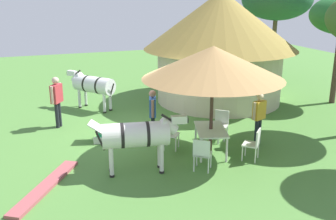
{
  "coord_description": "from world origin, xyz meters",
  "views": [
    {
      "loc": [
        11.53,
        -3.46,
        4.55
      ],
      "look_at": [
        0.71,
        0.44,
        1.0
      ],
      "focal_mm": 41.99,
      "sensor_mm": 36.0,
      "label": 1
    }
  ],
  "objects_px": {
    "patio_chair_east_end": "(254,142)",
    "standing_watcher": "(57,97)",
    "guest_behind_table": "(153,111)",
    "guest_beside_umbrella": "(259,114)",
    "striped_lounge_chair": "(103,133)",
    "patio_chair_west_end": "(169,132)",
    "thatched_hut": "(220,42)",
    "patio_chair_near_lawn": "(221,123)",
    "patio_chair_near_hut": "(202,153)",
    "shade_umbrella": "(213,63)",
    "zebra_by_umbrella": "(93,85)",
    "patio_dining_table": "(211,132)",
    "zebra_nearest_camera": "(138,135)"
  },
  "relations": [
    {
      "from": "thatched_hut",
      "to": "patio_chair_near_lawn",
      "type": "relative_size",
      "value": 6.97
    },
    {
      "from": "patio_dining_table",
      "to": "patio_chair_near_hut",
      "type": "relative_size",
      "value": 1.78
    },
    {
      "from": "patio_chair_east_end",
      "to": "standing_watcher",
      "type": "distance_m",
      "value": 6.72
    },
    {
      "from": "patio_chair_near_lawn",
      "to": "patio_chair_near_hut",
      "type": "height_order",
      "value": "same"
    },
    {
      "from": "shade_umbrella",
      "to": "patio_chair_east_end",
      "type": "xyz_separation_m",
      "value": [
        0.86,
        0.9,
        -2.12
      ]
    },
    {
      "from": "patio_chair_near_hut",
      "to": "striped_lounge_chair",
      "type": "distance_m",
      "value": 3.6
    },
    {
      "from": "patio_chair_east_end",
      "to": "patio_chair_west_end",
      "type": "relative_size",
      "value": 1.0
    },
    {
      "from": "patio_dining_table",
      "to": "striped_lounge_chair",
      "type": "relative_size",
      "value": 1.69
    },
    {
      "from": "thatched_hut",
      "to": "standing_watcher",
      "type": "bearing_deg",
      "value": -79.85
    },
    {
      "from": "zebra_nearest_camera",
      "to": "patio_dining_table",
      "type": "bearing_deg",
      "value": 111.83
    },
    {
      "from": "zebra_nearest_camera",
      "to": "standing_watcher",
      "type": "bearing_deg",
      "value": -149.35
    },
    {
      "from": "patio_chair_west_end",
      "to": "patio_chair_near_lawn",
      "type": "bearing_deg",
      "value": 131.75
    },
    {
      "from": "guest_behind_table",
      "to": "striped_lounge_chair",
      "type": "bearing_deg",
      "value": -90.33
    },
    {
      "from": "guest_beside_umbrella",
      "to": "guest_behind_table",
      "type": "height_order",
      "value": "guest_behind_table"
    },
    {
      "from": "guest_behind_table",
      "to": "shade_umbrella",
      "type": "bearing_deg",
      "value": 57.74
    },
    {
      "from": "patio_chair_west_end",
      "to": "guest_behind_table",
      "type": "height_order",
      "value": "guest_behind_table"
    },
    {
      "from": "thatched_hut",
      "to": "patio_chair_near_hut",
      "type": "relative_size",
      "value": 6.97
    },
    {
      "from": "patio_dining_table",
      "to": "standing_watcher",
      "type": "height_order",
      "value": "standing_watcher"
    },
    {
      "from": "patio_chair_west_end",
      "to": "patio_chair_east_end",
      "type": "bearing_deg",
      "value": 85.43
    },
    {
      "from": "guest_beside_umbrella",
      "to": "striped_lounge_chair",
      "type": "height_order",
      "value": "guest_beside_umbrella"
    },
    {
      "from": "shade_umbrella",
      "to": "patio_chair_east_end",
      "type": "distance_m",
      "value": 2.46
    },
    {
      "from": "patio_chair_near_hut",
      "to": "striped_lounge_chair",
      "type": "height_order",
      "value": "patio_chair_near_hut"
    },
    {
      "from": "shade_umbrella",
      "to": "zebra_by_umbrella",
      "type": "xyz_separation_m",
      "value": [
        -5.5,
        -2.43,
        -1.67
      ]
    },
    {
      "from": "patio_chair_west_end",
      "to": "standing_watcher",
      "type": "xyz_separation_m",
      "value": [
        -3.08,
        -2.9,
        0.54
      ]
    },
    {
      "from": "patio_chair_east_end",
      "to": "guest_beside_umbrella",
      "type": "distance_m",
      "value": 1.33
    },
    {
      "from": "thatched_hut",
      "to": "patio_chair_near_lawn",
      "type": "distance_m",
      "value": 4.89
    },
    {
      "from": "patio_dining_table",
      "to": "striped_lounge_chair",
      "type": "bearing_deg",
      "value": -125.61
    },
    {
      "from": "patio_chair_near_hut",
      "to": "guest_behind_table",
      "type": "xyz_separation_m",
      "value": [
        -2.5,
        -0.53,
        0.46
      ]
    },
    {
      "from": "patio_chair_west_end",
      "to": "striped_lounge_chair",
      "type": "xyz_separation_m",
      "value": [
        -1.26,
        -1.71,
        -0.27
      ]
    },
    {
      "from": "patio_chair_east_end",
      "to": "standing_watcher",
      "type": "relative_size",
      "value": 0.51
    },
    {
      "from": "patio_dining_table",
      "to": "zebra_by_umbrella",
      "type": "relative_size",
      "value": 0.83
    },
    {
      "from": "zebra_by_umbrella",
      "to": "thatched_hut",
      "type": "bearing_deg",
      "value": -45.25
    },
    {
      "from": "guest_beside_umbrella",
      "to": "zebra_nearest_camera",
      "type": "bearing_deg",
      "value": 167.58
    },
    {
      "from": "patio_chair_west_end",
      "to": "zebra_by_umbrella",
      "type": "distance_m",
      "value": 5.02
    },
    {
      "from": "patio_chair_near_hut",
      "to": "standing_watcher",
      "type": "relative_size",
      "value": 0.51
    },
    {
      "from": "patio_chair_near_lawn",
      "to": "zebra_nearest_camera",
      "type": "distance_m",
      "value": 3.46
    },
    {
      "from": "standing_watcher",
      "to": "zebra_nearest_camera",
      "type": "bearing_deg",
      "value": 55.77
    },
    {
      "from": "striped_lounge_chair",
      "to": "zebra_nearest_camera",
      "type": "relative_size",
      "value": 0.4
    },
    {
      "from": "patio_chair_near_lawn",
      "to": "guest_behind_table",
      "type": "bearing_deg",
      "value": 26.17
    },
    {
      "from": "shade_umbrella",
      "to": "striped_lounge_chair",
      "type": "height_order",
      "value": "shade_umbrella"
    },
    {
      "from": "zebra_by_umbrella",
      "to": "guest_behind_table",
      "type": "bearing_deg",
      "value": -113.3
    },
    {
      "from": "standing_watcher",
      "to": "zebra_nearest_camera",
      "type": "xyz_separation_m",
      "value": [
        4.28,
        1.63,
        -0.05
      ]
    },
    {
      "from": "patio_dining_table",
      "to": "striped_lounge_chair",
      "type": "height_order",
      "value": "patio_dining_table"
    },
    {
      "from": "patio_chair_east_end",
      "to": "patio_chair_west_end",
      "type": "bearing_deg",
      "value": 94.57
    },
    {
      "from": "patio_chair_east_end",
      "to": "patio_chair_west_end",
      "type": "xyz_separation_m",
      "value": [
        -1.56,
        -1.93,
        0.0
      ]
    },
    {
      "from": "patio_chair_west_end",
      "to": "zebra_nearest_camera",
      "type": "xyz_separation_m",
      "value": [
        1.2,
        -1.26,
        0.49
      ]
    },
    {
      "from": "guest_behind_table",
      "to": "guest_beside_umbrella",
      "type": "bearing_deg",
      "value": 82.77
    },
    {
      "from": "thatched_hut",
      "to": "standing_watcher",
      "type": "xyz_separation_m",
      "value": [
        1.2,
        -6.68,
        -1.43
      ]
    },
    {
      "from": "patio_chair_west_end",
      "to": "standing_watcher",
      "type": "bearing_deg",
      "value": -102.41
    },
    {
      "from": "thatched_hut",
      "to": "zebra_nearest_camera",
      "type": "distance_m",
      "value": 7.59
    }
  ]
}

